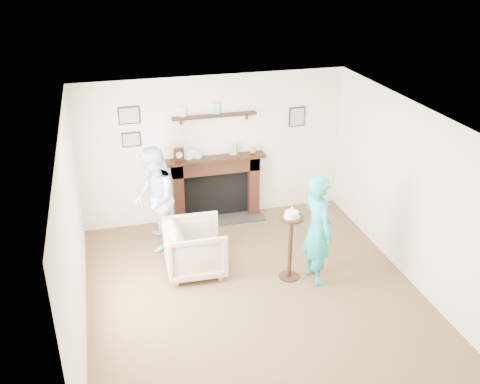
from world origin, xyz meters
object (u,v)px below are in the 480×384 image
(man, at_px, (158,246))
(armchair, at_px, (196,270))
(woman, at_px, (314,279))
(pedestal_table, at_px, (291,235))

(man, bearing_deg, armchair, 33.01)
(woman, relative_size, pedestal_table, 1.42)
(man, height_order, pedestal_table, pedestal_table)
(man, xyz_separation_m, woman, (2.07, -1.50, 0.00))
(armchair, bearing_deg, woman, -109.66)
(man, relative_size, pedestal_table, 1.46)
(armchair, distance_m, pedestal_table, 1.54)
(armchair, distance_m, man, 0.97)
(armchair, relative_size, woman, 0.53)
(armchair, height_order, pedestal_table, pedestal_table)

